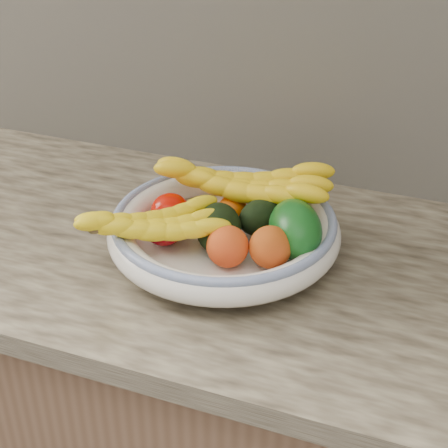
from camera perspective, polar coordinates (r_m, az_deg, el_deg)
kitchen_counter at (r=1.48m, az=0.36°, el=-16.17°), size 2.44×0.66×1.40m
fruit_bowl at (r=1.15m, az=-0.00°, el=-0.49°), size 0.39×0.39×0.08m
clementine_back_left at (r=1.24m, az=1.00°, el=2.41°), size 0.05×0.05×0.04m
clementine_back_right at (r=1.22m, az=3.81°, el=1.86°), size 0.05×0.05×0.04m
clementine_back_mid at (r=1.20m, az=0.72°, el=1.29°), size 0.06×0.06×0.05m
tomato_left at (r=1.18m, az=-4.49°, el=1.11°), size 0.07×0.07×0.06m
tomato_near_left at (r=1.13m, az=-5.01°, el=-0.27°), size 0.08×0.08×0.06m
avocado_center at (r=1.12m, az=-0.46°, el=-0.34°), size 0.11×0.13×0.08m
avocado_right at (r=1.16m, az=3.31°, el=0.64°), size 0.11×0.11×0.06m
green_mango at (r=1.10m, az=5.93°, el=-0.43°), size 0.15×0.16×0.11m
peach_front at (r=1.07m, az=0.30°, el=-1.88°), size 0.08×0.08×0.07m
peach_right at (r=1.07m, az=3.87°, el=-1.93°), size 0.09×0.09×0.07m
banana_bunch_back at (r=1.19m, az=1.46°, el=2.93°), size 0.34×0.16×0.09m
banana_bunch_front at (r=1.09m, az=-5.98°, el=-0.35°), size 0.27×0.23×0.07m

